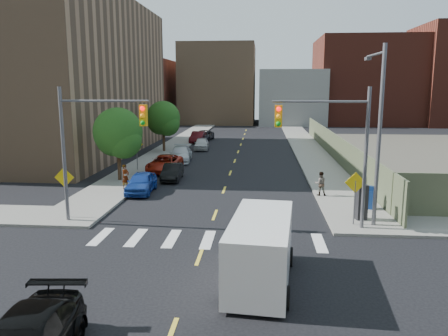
% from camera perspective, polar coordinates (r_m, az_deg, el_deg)
% --- Properties ---
extents(ground, '(160.00, 160.00, 0.00)m').
position_cam_1_polar(ground, '(16.86, -4.18, -13.95)').
color(ground, black).
rests_on(ground, ground).
extents(sidewalk_nw, '(3.50, 73.00, 0.15)m').
position_cam_1_polar(sidewalk_nw, '(57.97, -5.31, 3.67)').
color(sidewalk_nw, gray).
rests_on(sidewalk_nw, ground).
extents(sidewalk_ne, '(3.50, 73.00, 0.15)m').
position_cam_1_polar(sidewalk_ne, '(57.30, 10.16, 3.47)').
color(sidewalk_ne, gray).
rests_on(sidewalk_ne, ground).
extents(fence_north, '(0.12, 44.00, 2.50)m').
position_cam_1_polar(fence_north, '(44.09, 14.16, 2.76)').
color(fence_north, '#666A4A').
rests_on(fence_north, ground).
extents(building_nw, '(22.00, 30.00, 16.00)m').
position_cam_1_polar(building_nw, '(51.37, -24.02, 10.80)').
color(building_nw, '#8C6B4C').
rests_on(building_nw, ground).
extents(bg_bldg_west, '(14.00, 18.00, 12.00)m').
position_cam_1_polar(bg_bldg_west, '(88.60, -11.30, 9.72)').
color(bg_bldg_west, '#592319').
rests_on(bg_bldg_west, ground).
extents(bg_bldg_midwest, '(14.00, 16.00, 15.00)m').
position_cam_1_polar(bg_bldg_midwest, '(87.55, -0.67, 10.90)').
color(bg_bldg_midwest, '#8C6B4C').
rests_on(bg_bldg_midwest, ground).
extents(bg_bldg_center, '(12.00, 16.00, 10.00)m').
position_cam_1_polar(bg_bldg_center, '(85.34, 8.72, 9.11)').
color(bg_bldg_center, gray).
rests_on(bg_bldg_center, ground).
extents(bg_bldg_east, '(18.00, 18.00, 16.00)m').
position_cam_1_polar(bg_bldg_east, '(89.30, 17.85, 10.71)').
color(bg_bldg_east, '#592319').
rests_on(bg_bldg_east, ground).
extents(signal_nw, '(4.59, 0.30, 7.00)m').
position_cam_1_polar(signal_nw, '(22.91, -16.89, 3.95)').
color(signal_nw, '#59595E').
rests_on(signal_nw, ground).
extents(signal_ne, '(4.59, 0.30, 7.00)m').
position_cam_1_polar(signal_ne, '(21.56, 14.22, 3.69)').
color(signal_ne, '#59595E').
rests_on(signal_ne, ground).
extents(streetlight_ne, '(0.25, 3.70, 9.00)m').
position_cam_1_polar(streetlight_ne, '(22.83, 19.46, 5.53)').
color(streetlight_ne, '#59595E').
rests_on(streetlight_ne, ground).
extents(warn_sign_nw, '(1.06, 0.06, 2.83)m').
position_cam_1_polar(warn_sign_nw, '(24.48, -20.10, -1.86)').
color(warn_sign_nw, '#59595E').
rests_on(warn_sign_nw, ground).
extents(warn_sign_ne, '(1.06, 0.06, 2.83)m').
position_cam_1_polar(warn_sign_ne, '(22.70, 16.76, -2.60)').
color(warn_sign_ne, '#59595E').
rests_on(warn_sign_ne, ground).
extents(warn_sign_midwest, '(1.06, 0.06, 2.83)m').
position_cam_1_polar(warn_sign_midwest, '(36.95, -11.33, 2.59)').
color(warn_sign_midwest, '#59595E').
rests_on(warn_sign_midwest, ground).
extents(tree_west_near, '(3.66, 3.64, 5.52)m').
position_cam_1_polar(tree_west_near, '(33.09, -13.66, 4.18)').
color(tree_west_near, '#332114').
rests_on(tree_west_near, ground).
extents(tree_west_far, '(3.66, 3.64, 5.52)m').
position_cam_1_polar(tree_west_far, '(47.49, -7.92, 6.22)').
color(tree_west_far, '#332114').
rests_on(tree_west_far, ground).
extents(parked_car_blue, '(1.83, 4.13, 1.38)m').
position_cam_1_polar(parked_car_blue, '(29.64, -10.75, -1.89)').
color(parked_car_blue, '#1C419C').
rests_on(parked_car_blue, ground).
extents(parked_car_black, '(1.50, 3.81, 1.24)m').
position_cam_1_polar(parked_car_black, '(33.34, -6.77, -0.52)').
color(parked_car_black, black).
rests_on(parked_car_black, ground).
extents(parked_car_red, '(2.50, 5.05, 1.38)m').
position_cam_1_polar(parked_car_red, '(36.68, -7.76, 0.58)').
color(parked_car_red, '#9D1F0F').
rests_on(parked_car_red, ground).
extents(parked_car_silver, '(2.38, 5.05, 1.42)m').
position_cam_1_polar(parked_car_silver, '(41.52, -5.71, 1.82)').
color(parked_car_silver, '#B9BDC1').
rests_on(parked_car_silver, ground).
extents(parked_car_white, '(1.85, 4.04, 1.34)m').
position_cam_1_polar(parked_car_white, '(49.24, -2.95, 3.18)').
color(parked_car_white, silver).
rests_on(parked_car_white, ground).
extents(parked_car_maroon, '(1.69, 4.37, 1.42)m').
position_cam_1_polar(parked_car_maroon, '(55.36, -3.43, 4.03)').
color(parked_car_maroon, '#420D11').
rests_on(parked_car_maroon, ground).
extents(parked_car_grey, '(2.58, 4.88, 1.31)m').
position_cam_1_polar(parked_car_grey, '(57.96, -2.71, 4.28)').
color(parked_car_grey, black).
rests_on(parked_car_grey, ground).
extents(cargo_van, '(2.61, 5.47, 2.43)m').
position_cam_1_polar(cargo_van, '(16.08, 4.87, -10.27)').
color(cargo_van, white).
rests_on(cargo_van, ground).
extents(mailbox, '(0.66, 0.58, 1.33)m').
position_cam_1_polar(mailbox, '(26.15, 18.59, -3.70)').
color(mailbox, navy).
rests_on(mailbox, sidewalk_ne).
extents(payphone, '(0.65, 0.57, 1.85)m').
position_cam_1_polar(payphone, '(23.88, 17.51, -4.27)').
color(payphone, black).
rests_on(payphone, sidewalk_ne).
extents(pedestrian_west, '(0.61, 0.72, 1.66)m').
position_cam_1_polar(pedestrian_west, '(30.32, -12.75, -1.12)').
color(pedestrian_west, gray).
rests_on(pedestrian_west, sidewalk_nw).
extents(pedestrian_east, '(0.79, 0.64, 1.53)m').
position_cam_1_polar(pedestrian_east, '(28.49, 12.48, -2.00)').
color(pedestrian_east, gray).
rests_on(pedestrian_east, sidewalk_ne).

